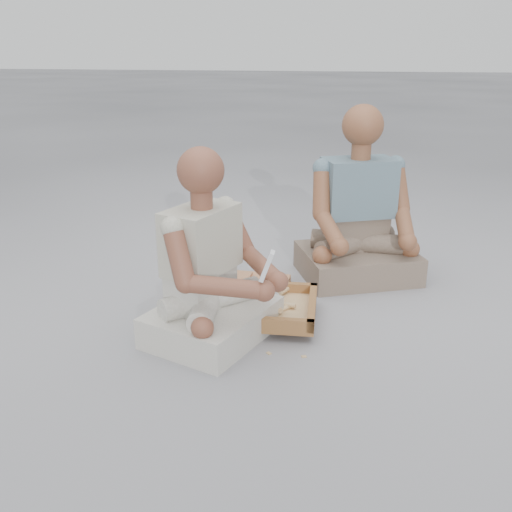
% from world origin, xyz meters
% --- Properties ---
extents(ground, '(60.00, 60.00, 0.00)m').
position_xyz_m(ground, '(0.00, 0.00, 0.00)').
color(ground, '#99989D').
rests_on(ground, ground).
extents(carved_panel, '(0.58, 0.40, 0.04)m').
position_xyz_m(carved_panel, '(-0.24, 0.46, 0.02)').
color(carved_panel, '#945A39').
rests_on(carved_panel, ground).
extents(tool_tray, '(0.55, 0.45, 0.07)m').
position_xyz_m(tool_tray, '(-0.04, 0.16, 0.06)').
color(tool_tray, brown).
rests_on(tool_tray, carved_panel).
extents(chisel_0, '(0.07, 0.22, 0.02)m').
position_xyz_m(chisel_0, '(0.06, 0.15, 0.08)').
color(chisel_0, silver).
rests_on(chisel_0, tool_tray).
extents(chisel_1, '(0.06, 0.22, 0.02)m').
position_xyz_m(chisel_1, '(-0.06, 0.04, 0.07)').
color(chisel_1, silver).
rests_on(chisel_1, tool_tray).
extents(chisel_2, '(0.22, 0.04, 0.02)m').
position_xyz_m(chisel_2, '(0.07, 0.18, 0.08)').
color(chisel_2, silver).
rests_on(chisel_2, tool_tray).
extents(chisel_3, '(0.06, 0.22, 0.02)m').
position_xyz_m(chisel_3, '(-0.06, 0.08, 0.07)').
color(chisel_3, silver).
rests_on(chisel_3, tool_tray).
extents(chisel_4, '(0.22, 0.03, 0.02)m').
position_xyz_m(chisel_4, '(-0.07, 0.17, 0.08)').
color(chisel_4, silver).
rests_on(chisel_4, tool_tray).
extents(chisel_5, '(0.14, 0.19, 0.02)m').
position_xyz_m(chisel_5, '(0.08, 0.14, 0.07)').
color(chisel_5, silver).
rests_on(chisel_5, tool_tray).
extents(chisel_6, '(0.14, 0.19, 0.02)m').
position_xyz_m(chisel_6, '(-0.01, 0.28, 0.07)').
color(chisel_6, silver).
rests_on(chisel_6, tool_tray).
extents(chisel_7, '(0.10, 0.21, 0.02)m').
position_xyz_m(chisel_7, '(0.05, 0.30, 0.08)').
color(chisel_7, silver).
rests_on(chisel_7, tool_tray).
extents(wood_chip_0, '(0.02, 0.02, 0.00)m').
position_xyz_m(wood_chip_0, '(0.06, -0.14, 0.00)').
color(wood_chip_0, tan).
rests_on(wood_chip_0, ground).
extents(wood_chip_1, '(0.02, 0.02, 0.00)m').
position_xyz_m(wood_chip_1, '(-0.31, 0.02, 0.00)').
color(wood_chip_1, tan).
rests_on(wood_chip_1, ground).
extents(wood_chip_2, '(0.02, 0.02, 0.00)m').
position_xyz_m(wood_chip_2, '(0.21, -0.13, 0.00)').
color(wood_chip_2, tan).
rests_on(wood_chip_2, ground).
extents(wood_chip_3, '(0.02, 0.02, 0.00)m').
position_xyz_m(wood_chip_3, '(0.17, 0.41, 0.00)').
color(wood_chip_3, tan).
rests_on(wood_chip_3, ground).
extents(wood_chip_4, '(0.02, 0.02, 0.00)m').
position_xyz_m(wood_chip_4, '(0.07, 0.33, 0.00)').
color(wood_chip_4, tan).
rests_on(wood_chip_4, ground).
extents(wood_chip_5, '(0.02, 0.02, 0.00)m').
position_xyz_m(wood_chip_5, '(0.14, 0.31, 0.00)').
color(wood_chip_5, tan).
rests_on(wood_chip_5, ground).
extents(wood_chip_6, '(0.02, 0.02, 0.00)m').
position_xyz_m(wood_chip_6, '(-0.22, -0.01, 0.00)').
color(wood_chip_6, tan).
rests_on(wood_chip_6, ground).
extents(wood_chip_7, '(0.02, 0.02, 0.00)m').
position_xyz_m(wood_chip_7, '(0.12, 0.08, 0.00)').
color(wood_chip_7, tan).
rests_on(wood_chip_7, ground).
extents(wood_chip_8, '(0.02, 0.02, 0.00)m').
position_xyz_m(wood_chip_8, '(-0.27, 0.45, 0.00)').
color(wood_chip_8, tan).
rests_on(wood_chip_8, ground).
extents(wood_chip_9, '(0.02, 0.02, 0.00)m').
position_xyz_m(wood_chip_9, '(0.21, 0.49, 0.00)').
color(wood_chip_9, tan).
rests_on(wood_chip_9, ground).
extents(wood_chip_10, '(0.02, 0.02, 0.00)m').
position_xyz_m(wood_chip_10, '(0.09, 0.30, 0.00)').
color(wood_chip_10, tan).
rests_on(wood_chip_10, ground).
extents(wood_chip_11, '(0.02, 0.02, 0.00)m').
position_xyz_m(wood_chip_11, '(0.09, 0.09, 0.00)').
color(wood_chip_11, tan).
rests_on(wood_chip_11, ground).
extents(craftsman, '(0.61, 0.63, 0.81)m').
position_xyz_m(craftsman, '(-0.20, -0.03, 0.28)').
color(craftsman, beige).
rests_on(craftsman, ground).
extents(companion, '(0.71, 0.65, 0.90)m').
position_xyz_m(companion, '(0.38, 0.79, 0.30)').
color(companion, '#716151').
rests_on(companion, ground).
extents(mobile_phone, '(0.06, 0.05, 0.12)m').
position_xyz_m(mobile_phone, '(0.06, -0.18, 0.40)').
color(mobile_phone, silver).
rests_on(mobile_phone, craftsman).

